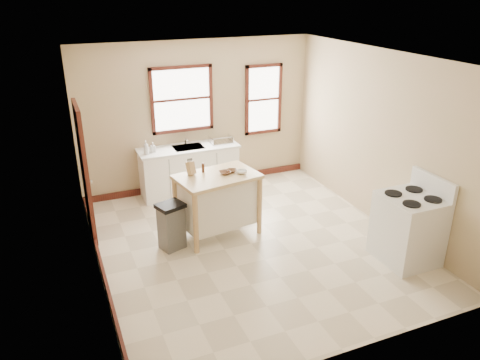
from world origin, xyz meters
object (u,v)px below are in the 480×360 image
(soap_bottle_a, at_px, (146,148))
(gas_stove, at_px, (409,220))
(bowl_c, at_px, (242,172))
(trash_bin, at_px, (171,226))
(pepper_grinder, at_px, (203,168))
(dish_rack, at_px, (221,140))
(bowl_b, at_px, (232,171))
(kitchen_island, at_px, (218,205))
(bowl_a, at_px, (225,173))
(soap_bottle_b, at_px, (153,147))
(knife_block, at_px, (191,168))

(soap_bottle_a, height_order, gas_stove, gas_stove)
(bowl_c, relative_size, trash_bin, 0.22)
(pepper_grinder, bearing_deg, dish_rack, 60.45)
(dish_rack, bearing_deg, bowl_b, -100.32)
(dish_rack, xyz_separation_m, bowl_b, (-0.44, -1.67, 0.05))
(kitchen_island, xyz_separation_m, bowl_a, (0.13, 0.00, 0.52))
(soap_bottle_b, bearing_deg, kitchen_island, -69.11)
(soap_bottle_b, height_order, bowl_a, soap_bottle_b)
(soap_bottle_b, xyz_separation_m, trash_bin, (-0.19, -1.83, -0.64))
(pepper_grinder, relative_size, gas_stove, 0.12)
(soap_bottle_a, height_order, trash_bin, soap_bottle_a)
(kitchen_island, height_order, gas_stove, gas_stove)
(kitchen_island, bearing_deg, soap_bottle_a, 105.22)
(kitchen_island, distance_m, bowl_b, 0.58)
(bowl_a, relative_size, gas_stove, 0.14)
(knife_block, bearing_deg, gas_stove, -58.12)
(bowl_c, distance_m, trash_bin, 1.34)
(pepper_grinder, height_order, gas_stove, gas_stove)
(kitchen_island, distance_m, bowl_c, 0.65)
(soap_bottle_a, bearing_deg, bowl_a, -43.05)
(soap_bottle_a, xyz_separation_m, trash_bin, (-0.05, -1.75, -0.68))
(soap_bottle_a, distance_m, gas_stove, 4.50)
(soap_bottle_b, bearing_deg, bowl_b, -61.20)
(trash_bin, bearing_deg, bowl_b, -8.80)
(bowl_a, bearing_deg, dish_rack, 71.55)
(bowl_c, bearing_deg, knife_block, 160.52)
(pepper_grinder, height_order, bowl_c, pepper_grinder)
(dish_rack, height_order, bowl_b, bowl_b)
(soap_bottle_b, distance_m, gas_stove, 4.46)
(dish_rack, relative_size, gas_stove, 0.34)
(trash_bin, bearing_deg, knife_block, 18.45)
(bowl_b, distance_m, bowl_c, 0.16)
(kitchen_island, distance_m, trash_bin, 0.82)
(soap_bottle_a, distance_m, soap_bottle_b, 0.16)
(gas_stove, bearing_deg, soap_bottle_b, 129.53)
(bowl_a, height_order, bowl_b, bowl_a)
(soap_bottle_b, height_order, knife_block, knife_block)
(bowl_a, distance_m, gas_stove, 2.76)
(trash_bin, bearing_deg, pepper_grinder, 9.84)
(pepper_grinder, distance_m, bowl_b, 0.45)
(soap_bottle_a, relative_size, pepper_grinder, 1.64)
(bowl_c, bearing_deg, gas_stove, -42.18)
(bowl_a, distance_m, bowl_b, 0.13)
(bowl_b, bearing_deg, bowl_c, -44.96)
(kitchen_island, bearing_deg, bowl_a, -8.90)
(dish_rack, height_order, trash_bin, dish_rack)
(dish_rack, xyz_separation_m, knife_block, (-1.06, -1.53, 0.13))
(soap_bottle_a, relative_size, soap_bottle_b, 1.41)
(gas_stove, bearing_deg, knife_block, 143.16)
(soap_bottle_a, bearing_deg, pepper_grinder, -49.05)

